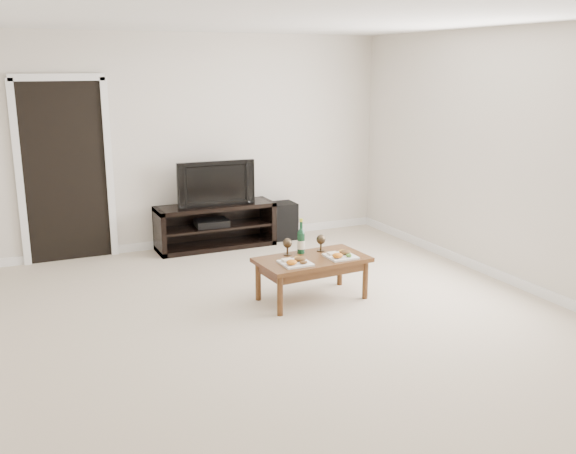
# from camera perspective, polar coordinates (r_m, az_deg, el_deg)

# --- Properties ---
(floor) EXTENTS (5.50, 5.50, 0.00)m
(floor) POSITION_cam_1_polar(r_m,az_deg,el_deg) (5.84, 0.07, -8.16)
(floor) COLOR beige
(floor) RESTS_ON ground
(back_wall) EXTENTS (5.00, 0.04, 2.60)m
(back_wall) POSITION_cam_1_polar(r_m,az_deg,el_deg) (8.05, -8.28, 7.50)
(back_wall) COLOR silver
(back_wall) RESTS_ON ground
(ceiling) EXTENTS (5.00, 5.50, 0.04)m
(ceiling) POSITION_cam_1_polar(r_m,az_deg,el_deg) (5.41, 0.07, 18.42)
(ceiling) COLOR white
(ceiling) RESTS_ON back_wall
(doorway) EXTENTS (0.90, 0.02, 2.05)m
(doorway) POSITION_cam_1_polar(r_m,az_deg,el_deg) (7.76, -19.19, 4.56)
(doorway) COLOR black
(doorway) RESTS_ON ground
(media_console) EXTENTS (1.47, 0.45, 0.55)m
(media_console) POSITION_cam_1_polar(r_m,az_deg,el_deg) (8.02, -6.46, 0.08)
(media_console) COLOR black
(media_console) RESTS_ON ground
(television) EXTENTS (0.96, 0.17, 0.55)m
(television) POSITION_cam_1_polar(r_m,az_deg,el_deg) (7.90, -6.58, 3.96)
(television) COLOR black
(television) RESTS_ON media_console
(av_receiver) EXTENTS (0.43, 0.34, 0.08)m
(av_receiver) POSITION_cam_1_polar(r_m,az_deg,el_deg) (7.98, -6.80, 0.38)
(av_receiver) COLOR black
(av_receiver) RESTS_ON media_console
(subwoofer) EXTENTS (0.32, 0.32, 0.48)m
(subwoofer) POSITION_cam_1_polar(r_m,az_deg,el_deg) (8.40, -0.49, 0.57)
(subwoofer) COLOR black
(subwoofer) RESTS_ON ground
(coffee_table) EXTENTS (1.09, 0.64, 0.42)m
(coffee_table) POSITION_cam_1_polar(r_m,az_deg,el_deg) (6.24, 2.14, -4.61)
(coffee_table) COLOR #583918
(coffee_table) RESTS_ON ground
(plate_left) EXTENTS (0.27, 0.27, 0.07)m
(plate_left) POSITION_cam_1_polar(r_m,az_deg,el_deg) (5.98, 0.66, -3.00)
(plate_left) COLOR white
(plate_left) RESTS_ON coffee_table
(plate_right) EXTENTS (0.27, 0.27, 0.07)m
(plate_right) POSITION_cam_1_polar(r_m,az_deg,el_deg) (6.20, 4.71, -2.40)
(plate_right) COLOR white
(plate_right) RESTS_ON coffee_table
(wine_bottle) EXTENTS (0.07, 0.07, 0.35)m
(wine_bottle) POSITION_cam_1_polar(r_m,az_deg,el_deg) (6.28, 1.17, -0.80)
(wine_bottle) COLOR #0F3920
(wine_bottle) RESTS_ON coffee_table
(goblet_left) EXTENTS (0.09, 0.09, 0.17)m
(goblet_left) POSITION_cam_1_polar(r_m,az_deg,el_deg) (6.24, -0.05, -1.76)
(goblet_left) COLOR #392E1F
(goblet_left) RESTS_ON coffee_table
(goblet_right) EXTENTS (0.09, 0.09, 0.17)m
(goblet_right) POSITION_cam_1_polar(r_m,az_deg,el_deg) (6.38, 2.94, -1.42)
(goblet_right) COLOR #392E1F
(goblet_right) RESTS_ON coffee_table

